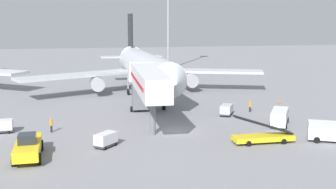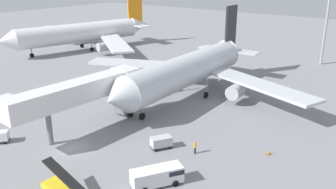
{
  "view_description": "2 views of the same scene",
  "coord_description": "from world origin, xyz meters",
  "px_view_note": "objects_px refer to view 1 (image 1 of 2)",
  "views": [
    {
      "loc": [
        -10.88,
        -49.22,
        13.61
      ],
      "look_at": [
        1.91,
        14.64,
        1.94
      ],
      "focal_mm": 45.87,
      "sensor_mm": 36.0,
      "label": 1
    },
    {
      "loc": [
        34.63,
        -24.34,
        21.29
      ],
      "look_at": [
        2.33,
        16.81,
        3.11
      ],
      "focal_mm": 38.68,
      "sensor_mm": 36.0,
      "label": 2
    }
  ],
  "objects_px": {
    "service_van_near_left": "(280,116)",
    "baggage_cart_rear_right": "(1,126)",
    "ground_crew_worker_midground": "(250,106)",
    "service_van_far_center": "(333,131)",
    "baggage_cart_outer_left": "(226,110)",
    "airplane_at_gate": "(145,68)",
    "safety_cone_alpha": "(279,101)",
    "jet_bridge": "(146,81)",
    "pushback_tug": "(28,147)",
    "belt_loader_truck": "(263,136)",
    "baggage_cart_mid_right": "(106,139)",
    "ground_crew_worker_foreground": "(51,125)"
  },
  "relations": [
    {
      "from": "service_van_near_left",
      "to": "baggage_cart_rear_right",
      "type": "bearing_deg",
      "value": 175.09
    },
    {
      "from": "ground_crew_worker_midground",
      "to": "service_van_far_center",
      "type": "bearing_deg",
      "value": -78.81
    },
    {
      "from": "service_van_near_left",
      "to": "baggage_cart_outer_left",
      "type": "distance_m",
      "value": 8.16
    },
    {
      "from": "airplane_at_gate",
      "to": "safety_cone_alpha",
      "type": "xyz_separation_m",
      "value": [
        20.05,
        -11.93,
        -4.52
      ]
    },
    {
      "from": "jet_bridge",
      "to": "service_van_far_center",
      "type": "xyz_separation_m",
      "value": [
        18.98,
        -12.77,
        -4.31
      ]
    },
    {
      "from": "jet_bridge",
      "to": "pushback_tug",
      "type": "bearing_deg",
      "value": -138.44
    },
    {
      "from": "safety_cone_alpha",
      "to": "jet_bridge",
      "type": "bearing_deg",
      "value": -159.17
    },
    {
      "from": "pushback_tug",
      "to": "service_van_far_center",
      "type": "bearing_deg",
      "value": -1.27
    },
    {
      "from": "belt_loader_truck",
      "to": "airplane_at_gate",
      "type": "bearing_deg",
      "value": 104.35
    },
    {
      "from": "jet_bridge",
      "to": "baggage_cart_mid_right",
      "type": "bearing_deg",
      "value": -120.78
    },
    {
      "from": "ground_crew_worker_midground",
      "to": "ground_crew_worker_foreground",
      "type": "bearing_deg",
      "value": -167.93
    },
    {
      "from": "baggage_cart_mid_right",
      "to": "baggage_cart_outer_left",
      "type": "distance_m",
      "value": 21.15
    },
    {
      "from": "belt_loader_truck",
      "to": "ground_crew_worker_foreground",
      "type": "xyz_separation_m",
      "value": [
        -23.18,
        9.17,
        0.15
      ]
    },
    {
      "from": "pushback_tug",
      "to": "airplane_at_gate",
      "type": "bearing_deg",
      "value": 63.24
    },
    {
      "from": "service_van_far_center",
      "to": "airplane_at_gate",
      "type": "bearing_deg",
      "value": 115.67
    },
    {
      "from": "jet_bridge",
      "to": "belt_loader_truck",
      "type": "height_order",
      "value": "jet_bridge"
    },
    {
      "from": "airplane_at_gate",
      "to": "baggage_cart_rear_right",
      "type": "distance_m",
      "value": 30.72
    },
    {
      "from": "safety_cone_alpha",
      "to": "baggage_cart_mid_right",
      "type": "bearing_deg",
      "value": -147.17
    },
    {
      "from": "service_van_far_center",
      "to": "ground_crew_worker_midground",
      "type": "bearing_deg",
      "value": 101.19
    },
    {
      "from": "service_van_far_center",
      "to": "safety_cone_alpha",
      "type": "height_order",
      "value": "service_van_far_center"
    },
    {
      "from": "belt_loader_truck",
      "to": "service_van_near_left",
      "type": "relative_size",
      "value": 1.21
    },
    {
      "from": "baggage_cart_mid_right",
      "to": "airplane_at_gate",
      "type": "bearing_deg",
      "value": 73.94
    },
    {
      "from": "pushback_tug",
      "to": "service_van_near_left",
      "type": "bearing_deg",
      "value": 13.94
    },
    {
      "from": "service_van_far_center",
      "to": "service_van_near_left",
      "type": "relative_size",
      "value": 0.96
    },
    {
      "from": "jet_bridge",
      "to": "safety_cone_alpha",
      "type": "distance_m",
      "value": 25.11
    },
    {
      "from": "baggage_cart_rear_right",
      "to": "ground_crew_worker_midground",
      "type": "bearing_deg",
      "value": 8.44
    },
    {
      "from": "airplane_at_gate",
      "to": "pushback_tug",
      "type": "distance_m",
      "value": 36.82
    },
    {
      "from": "safety_cone_alpha",
      "to": "baggage_cart_rear_right",
      "type": "bearing_deg",
      "value": -165.81
    },
    {
      "from": "airplane_at_gate",
      "to": "baggage_cart_mid_right",
      "type": "bearing_deg",
      "value": -106.06
    },
    {
      "from": "jet_bridge",
      "to": "service_van_near_left",
      "type": "distance_m",
      "value": 17.76
    },
    {
      "from": "airplane_at_gate",
      "to": "belt_loader_truck",
      "type": "bearing_deg",
      "value": -75.65
    },
    {
      "from": "airplane_at_gate",
      "to": "jet_bridge",
      "type": "xyz_separation_m",
      "value": [
        -2.91,
        -20.66,
        0.72
      ]
    },
    {
      "from": "service_van_near_left",
      "to": "safety_cone_alpha",
      "type": "distance_m",
      "value": 14.76
    },
    {
      "from": "baggage_cart_mid_right",
      "to": "belt_loader_truck",
      "type": "bearing_deg",
      "value": -6.16
    },
    {
      "from": "baggage_cart_mid_right",
      "to": "safety_cone_alpha",
      "type": "xyz_separation_m",
      "value": [
        28.83,
        18.6,
        -0.54
      ]
    },
    {
      "from": "jet_bridge",
      "to": "service_van_near_left",
      "type": "bearing_deg",
      "value": -15.35
    },
    {
      "from": "baggage_cart_mid_right",
      "to": "ground_crew_worker_foreground",
      "type": "xyz_separation_m",
      "value": [
        -6.11,
        7.33,
        0.07
      ]
    },
    {
      "from": "airplane_at_gate",
      "to": "baggage_cart_rear_right",
      "type": "relative_size",
      "value": 16.46
    },
    {
      "from": "pushback_tug",
      "to": "ground_crew_worker_midground",
      "type": "distance_m",
      "value": 33.18
    },
    {
      "from": "baggage_cart_rear_right",
      "to": "safety_cone_alpha",
      "type": "xyz_separation_m",
      "value": [
        40.84,
        10.33,
        -0.55
      ]
    },
    {
      "from": "baggage_cart_outer_left",
      "to": "baggage_cart_rear_right",
      "type": "relative_size",
      "value": 1.07
    },
    {
      "from": "safety_cone_alpha",
      "to": "pushback_tug",
      "type": "bearing_deg",
      "value": -150.38
    },
    {
      "from": "airplane_at_gate",
      "to": "ground_crew_worker_foreground",
      "type": "bearing_deg",
      "value": -122.71
    },
    {
      "from": "baggage_cart_outer_left",
      "to": "safety_cone_alpha",
      "type": "height_order",
      "value": "baggage_cart_outer_left"
    },
    {
      "from": "belt_loader_truck",
      "to": "baggage_cart_mid_right",
      "type": "bearing_deg",
      "value": 173.84
    },
    {
      "from": "pushback_tug",
      "to": "belt_loader_truck",
      "type": "distance_m",
      "value": 24.79
    },
    {
      "from": "service_van_near_left",
      "to": "ground_crew_worker_foreground",
      "type": "xyz_separation_m",
      "value": [
        -28.58,
        2.02,
        -0.21
      ]
    },
    {
      "from": "pushback_tug",
      "to": "belt_loader_truck",
      "type": "bearing_deg",
      "value": 0.77
    },
    {
      "from": "airplane_at_gate",
      "to": "ground_crew_worker_midground",
      "type": "xyz_separation_m",
      "value": [
        12.87,
        -17.26,
        -3.94
      ]
    },
    {
      "from": "belt_loader_truck",
      "to": "service_van_far_center",
      "type": "relative_size",
      "value": 1.27
    }
  ]
}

